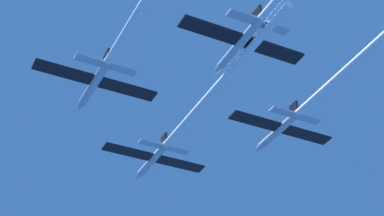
% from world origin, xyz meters
% --- Properties ---
extents(jet_lead, '(14.83, 41.21, 2.46)m').
position_xyz_m(jet_lead, '(0.46, -11.27, -0.12)').
color(jet_lead, '#B2BAC6').
extents(jet_left_wing, '(14.83, 37.73, 2.46)m').
position_xyz_m(jet_left_wing, '(-12.72, -23.19, -0.05)').
color(jet_left_wing, '#B2BAC6').
extents(jet_right_wing, '(14.83, 40.07, 2.46)m').
position_xyz_m(jet_right_wing, '(12.84, -24.09, 0.63)').
color(jet_right_wing, '#B2BAC6').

